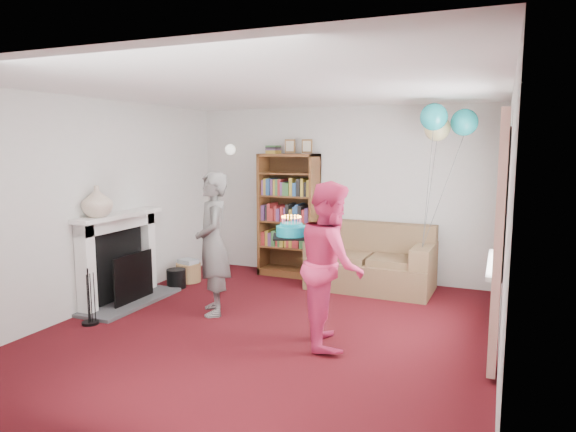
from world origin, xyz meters
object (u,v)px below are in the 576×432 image
at_px(sofa, 372,264).
at_px(person_striped, 213,244).
at_px(person_magenta, 331,264).
at_px(birthday_cake, 291,231).
at_px(bookcase, 289,216).

height_order(sofa, person_striped, person_striped).
relative_size(person_magenta, birthday_cake, 4.38).
height_order(person_magenta, birthday_cake, person_magenta).
relative_size(bookcase, sofa, 1.23).
xyz_separation_m(sofa, person_striped, (-1.44, -1.79, 0.50)).
xyz_separation_m(bookcase, person_striped, (-0.12, -2.02, -0.07)).
bearing_deg(birthday_cake, sofa, 80.18).
relative_size(person_striped, person_magenta, 1.02).
xyz_separation_m(bookcase, person_magenta, (1.43, -2.37, -0.09)).
bearing_deg(person_striped, person_magenta, 42.46).
bearing_deg(bookcase, person_striped, -93.28).
bearing_deg(bookcase, person_magenta, -58.93).
distance_m(sofa, birthday_cake, 2.22).
bearing_deg(person_magenta, sofa, -20.64).
bearing_deg(person_striped, birthday_cake, 41.30).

